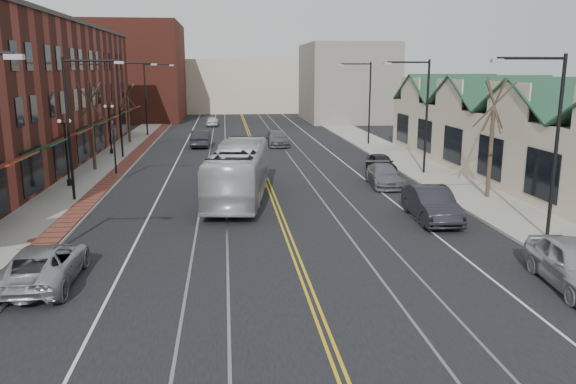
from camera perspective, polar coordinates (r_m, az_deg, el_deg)
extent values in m
plane|color=black|center=(18.52, 2.75, -11.59)|extent=(160.00, 160.00, 0.00)
cube|color=gray|center=(38.56, -20.14, 0.53)|extent=(4.00, 120.00, 0.15)
cube|color=gray|center=(40.24, 15.23, 1.33)|extent=(4.00, 120.00, 0.15)
cube|color=maroon|center=(46.66, -27.10, 8.61)|extent=(10.00, 50.00, 11.00)
cube|color=beige|center=(42.47, 22.98, 4.39)|extent=(8.00, 36.00, 4.60)
cube|color=maroon|center=(87.69, -15.41, 11.68)|extent=(14.00, 18.00, 14.00)
cube|color=beige|center=(101.77, -4.93, 10.71)|extent=(22.00, 14.00, 9.00)
cube|color=slate|center=(83.61, 5.97, 11.00)|extent=(12.00, 16.00, 11.00)
cube|color=#999999|center=(17.65, -26.05, 12.23)|extent=(0.50, 0.25, 0.15)
cylinder|color=black|center=(34.01, -21.39, 5.89)|extent=(0.16, 0.16, 8.00)
cylinder|color=black|center=(33.48, -19.38, 12.48)|extent=(3.00, 0.12, 0.12)
cube|color=#999999|center=(33.19, -16.78, 12.48)|extent=(0.50, 0.25, 0.15)
cylinder|color=black|center=(49.58, -16.71, 8.03)|extent=(0.16, 0.16, 8.00)
cylinder|color=black|center=(49.22, -15.24, 12.52)|extent=(3.00, 0.12, 0.12)
cube|color=#999999|center=(49.02, -13.46, 12.50)|extent=(0.50, 0.25, 0.15)
cylinder|color=black|center=(65.36, -14.26, 9.12)|extent=(0.16, 0.16, 8.00)
cylinder|color=black|center=(65.09, -13.11, 12.51)|extent=(3.00, 0.12, 0.12)
cube|color=#999999|center=(64.94, -11.76, 12.49)|extent=(0.50, 0.25, 0.15)
cylinder|color=black|center=(27.00, 25.59, 4.03)|extent=(0.16, 0.16, 8.00)
cylinder|color=black|center=(26.02, 23.51, 12.36)|extent=(3.00, 0.12, 0.12)
cube|color=#999999|center=(25.32, 20.47, 12.40)|extent=(0.50, 0.25, 0.15)
cylinder|color=black|center=(41.36, 13.90, 7.40)|extent=(0.16, 0.16, 8.00)
cylinder|color=black|center=(40.73, 12.15, 12.77)|extent=(3.00, 0.12, 0.12)
cube|color=#999999|center=(40.29, 10.07, 12.72)|extent=(0.50, 0.25, 0.15)
cylinder|color=black|center=(56.61, 8.30, 8.90)|extent=(0.16, 0.16, 8.00)
cylinder|color=black|center=(56.15, 6.90, 12.80)|extent=(3.00, 0.12, 0.12)
cube|color=#999999|center=(55.83, 5.36, 12.73)|extent=(0.50, 0.25, 0.15)
cylinder|color=black|center=(38.71, -21.32, 0.90)|extent=(0.28, 0.28, 0.40)
cylinder|color=black|center=(38.42, -21.54, 3.53)|extent=(0.14, 0.14, 4.00)
cube|color=black|center=(38.19, -21.77, 6.49)|extent=(0.60, 0.06, 0.06)
sphere|color=white|center=(38.26, -22.23, 6.69)|extent=(0.24, 0.24, 0.24)
sphere|color=white|center=(38.10, -21.36, 6.74)|extent=(0.24, 0.24, 0.24)
cylinder|color=black|center=(52.17, -17.48, 3.97)|extent=(0.28, 0.28, 0.40)
cylinder|color=black|center=(51.95, -17.61, 5.93)|extent=(0.14, 0.14, 4.00)
cube|color=black|center=(51.78, -17.76, 8.13)|extent=(0.60, 0.06, 0.06)
sphere|color=white|center=(51.83, -18.10, 8.27)|extent=(0.24, 0.24, 0.24)
sphere|color=white|center=(51.72, -17.44, 8.31)|extent=(0.24, 0.24, 0.24)
cylinder|color=#382B21|center=(44.06, -19.22, 5.33)|extent=(0.24, 0.24, 4.90)
cylinder|color=#382B21|center=(43.85, -19.46, 8.64)|extent=(0.58, 1.37, 2.90)
cylinder|color=#382B21|center=(43.85, -19.46, 8.64)|extent=(1.60, 0.66, 2.78)
cylinder|color=#382B21|center=(43.85, -19.46, 8.64)|extent=(0.53, 1.23, 2.96)
cylinder|color=#382B21|center=(43.85, -19.46, 8.64)|extent=(1.69, 1.03, 2.64)
cylinder|color=#382B21|center=(43.85, -19.46, 8.64)|extent=(1.78, 1.29, 2.48)
cylinder|color=#382B21|center=(59.71, -15.89, 7.08)|extent=(0.24, 0.24, 4.55)
cylinder|color=#382B21|center=(59.55, -16.03, 9.35)|extent=(0.55, 1.28, 2.69)
cylinder|color=#382B21|center=(59.55, -16.03, 9.35)|extent=(1.49, 0.62, 2.58)
cylinder|color=#382B21|center=(59.55, -16.03, 9.35)|extent=(0.50, 1.15, 2.75)
cylinder|color=#382B21|center=(59.55, -16.03, 9.35)|extent=(1.57, 0.97, 2.45)
cylinder|color=#382B21|center=(59.55, -16.03, 9.35)|extent=(1.66, 1.20, 2.30)
cylinder|color=#382B21|center=(34.59, 19.88, 3.80)|extent=(0.24, 0.24, 5.25)
cylinder|color=#382B21|center=(34.32, 20.21, 8.30)|extent=(0.61, 1.46, 3.10)
cylinder|color=#382B21|center=(34.32, 20.21, 8.30)|extent=(1.70, 0.70, 2.97)
cylinder|color=#382B21|center=(34.32, 20.21, 8.30)|extent=(0.56, 1.31, 3.17)
cylinder|color=#382B21|center=(34.32, 20.21, 8.30)|extent=(1.80, 1.10, 2.82)
cylinder|color=#382B21|center=(34.32, 20.21, 8.30)|extent=(1.90, 1.37, 2.65)
cylinder|color=#592D19|center=(27.12, -24.36, -4.48)|extent=(0.60, 0.60, 0.02)
cylinder|color=black|center=(41.84, -17.19, 3.95)|extent=(0.12, 0.12, 3.20)
imported|color=black|center=(41.63, -17.34, 6.33)|extent=(0.18, 0.15, 0.90)
imported|color=silver|center=(32.86, -4.99, 2.04)|extent=(4.27, 11.92, 3.25)
imported|color=#9E9FA5|center=(21.90, -23.62, -6.79)|extent=(2.46, 5.20, 1.43)
imported|color=#A5A8AC|center=(22.13, 27.18, -6.56)|extent=(2.58, 5.20, 1.70)
imported|color=black|center=(29.17, 14.36, -1.20)|extent=(2.03, 5.23, 1.70)
imported|color=slate|center=(37.18, 9.73, 1.67)|extent=(2.26, 4.88, 1.38)
imported|color=black|center=(42.10, 9.43, 2.92)|extent=(1.63, 4.03, 1.37)
imported|color=#222328|center=(55.74, -8.85, 5.38)|extent=(1.84, 4.92, 1.61)
imported|color=#5B5A61|center=(55.82, -1.18, 5.45)|extent=(2.39, 5.13, 1.45)
imported|color=silver|center=(75.69, -7.65, 7.14)|extent=(1.74, 3.97, 1.33)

